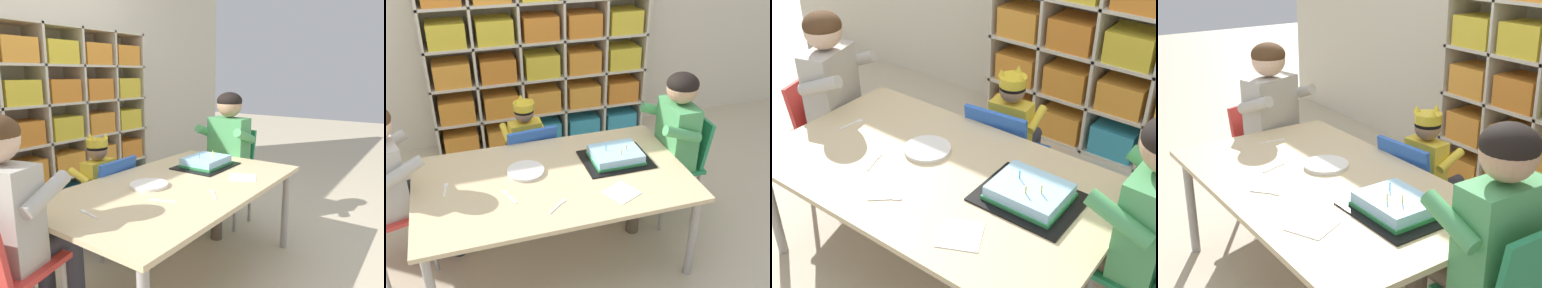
% 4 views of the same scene
% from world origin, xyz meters
% --- Properties ---
extents(ground, '(16.00, 16.00, 0.00)m').
position_xyz_m(ground, '(0.00, 0.00, 0.00)').
color(ground, beige).
extents(storage_cubby_shelf, '(1.84, 0.31, 1.58)m').
position_xyz_m(storage_cubby_shelf, '(0.27, 1.48, 0.75)').
color(storage_cubby_shelf, beige).
rests_on(storage_cubby_shelf, ground).
extents(activity_table, '(1.53, 0.89, 0.58)m').
position_xyz_m(activity_table, '(0.00, 0.00, 0.53)').
color(activity_table, '#D1B789').
rests_on(activity_table, ground).
extents(classroom_chair_blue, '(0.39, 0.37, 0.65)m').
position_xyz_m(classroom_chair_blue, '(-0.03, 0.57, 0.37)').
color(classroom_chair_blue, blue).
rests_on(classroom_chair_blue, ground).
extents(child_with_crown, '(0.31, 0.31, 0.81)m').
position_xyz_m(child_with_crown, '(-0.04, 0.68, 0.50)').
color(child_with_crown, yellow).
rests_on(child_with_crown, ground).
extents(adult_helper_seated, '(0.47, 0.46, 1.04)m').
position_xyz_m(adult_helper_seated, '(-0.83, 0.21, 0.65)').
color(adult_helper_seated, '#B2ADA3').
rests_on(adult_helper_seated, ground).
extents(classroom_chair_guest_side, '(0.33, 0.34, 0.75)m').
position_xyz_m(classroom_chair_guest_side, '(0.91, 0.15, 0.46)').
color(classroom_chair_guest_side, '#238451').
rests_on(classroom_chair_guest_side, ground).
extents(guest_at_table_side, '(0.44, 0.41, 1.05)m').
position_xyz_m(guest_at_table_side, '(0.79, 0.15, 0.65)').
color(guest_at_table_side, '#4C9E5B').
rests_on(guest_at_table_side, ground).
extents(birthday_cake_on_tray, '(0.40, 0.32, 0.10)m').
position_xyz_m(birthday_cake_on_tray, '(0.41, 0.07, 0.60)').
color(birthday_cake_on_tray, black).
rests_on(birthday_cake_on_tray, activity_table).
extents(paper_plate_stack, '(0.21, 0.21, 0.02)m').
position_xyz_m(paper_plate_stack, '(-0.14, 0.10, 0.59)').
color(paper_plate_stack, white).
rests_on(paper_plate_stack, activity_table).
extents(paper_napkin_square, '(0.21, 0.21, 0.00)m').
position_xyz_m(paper_napkin_square, '(0.31, -0.25, 0.58)').
color(paper_napkin_square, white).
rests_on(paper_napkin_square, activity_table).
extents(fork_by_napkin, '(0.03, 0.13, 0.00)m').
position_xyz_m(fork_by_napkin, '(-0.58, 0.06, 0.58)').
color(fork_by_napkin, white).
rests_on(fork_by_napkin, activity_table).
extents(fork_near_child_seat, '(0.06, 0.13, 0.00)m').
position_xyz_m(fork_near_child_seat, '(-0.27, -0.10, 0.58)').
color(fork_near_child_seat, white).
rests_on(fork_near_child_seat, activity_table).
extents(fork_beside_plate_stack, '(0.11, 0.10, 0.00)m').
position_xyz_m(fork_beside_plate_stack, '(-0.04, -0.26, 0.58)').
color(fork_beside_plate_stack, white).
rests_on(fork_beside_plate_stack, activity_table).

